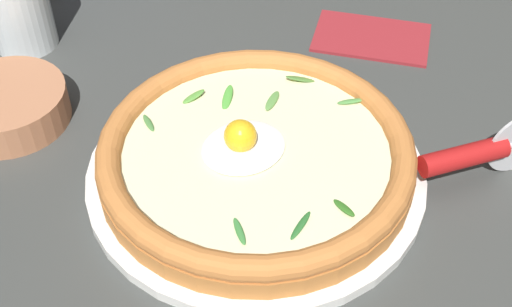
{
  "coord_description": "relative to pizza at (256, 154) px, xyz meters",
  "views": [
    {
      "loc": [
        -0.26,
        -0.34,
        0.48
      ],
      "look_at": [
        0.03,
        0.03,
        0.03
      ],
      "focal_mm": 47.64,
      "sensor_mm": 36.0,
      "label": 1
    }
  ],
  "objects": [
    {
      "name": "pizza_plate",
      "position": [
        0.0,
        -0.0,
        -0.03
      ],
      "size": [
        0.33,
        0.33,
        0.01
      ],
      "primitive_type": "cylinder",
      "color": "white",
      "rests_on": "ground"
    },
    {
      "name": "pizza_cutter",
      "position": [
        0.17,
        -0.13,
        0.01
      ],
      "size": [
        0.14,
        0.06,
        0.07
      ],
      "color": "silver",
      "rests_on": "ground"
    },
    {
      "name": "ground_plane",
      "position": [
        -0.03,
        -0.03,
        -0.05
      ],
      "size": [
        2.4,
        2.4,
        0.03
      ],
      "primitive_type": "cube",
      "color": "#3C3F3D",
      "rests_on": "ground"
    },
    {
      "name": "folded_napkin",
      "position": [
        0.26,
        0.1,
        -0.03
      ],
      "size": [
        0.16,
        0.17,
        0.01
      ],
      "primitive_type": "cube",
      "rotation": [
        0.0,
        0.0,
        5.38
      ],
      "color": "maroon",
      "rests_on": "ground"
    },
    {
      "name": "drinking_glass",
      "position": [
        -0.08,
        0.35,
        0.02
      ],
      "size": [
        0.07,
        0.07,
        0.11
      ],
      "color": "silver",
      "rests_on": "ground"
    },
    {
      "name": "pizza",
      "position": [
        0.0,
        0.0,
        0.0
      ],
      "size": [
        0.3,
        0.3,
        0.06
      ],
      "color": "#C17637",
      "rests_on": "pizza_plate"
    },
    {
      "name": "side_bowl",
      "position": [
        -0.16,
        0.23,
        -0.01
      ],
      "size": [
        0.13,
        0.13,
        0.04
      ],
      "primitive_type": "cylinder",
      "color": "#BA7752",
      "rests_on": "ground"
    }
  ]
}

